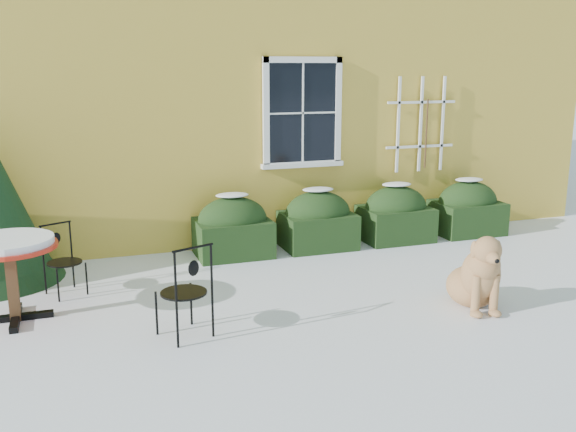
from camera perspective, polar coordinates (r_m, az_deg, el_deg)
name	(u,v)px	position (r m, az deg, el deg)	size (l,w,h in m)	color
ground	(318,316)	(7.06, 2.67, -8.89)	(80.00, 80.00, 0.00)	white
house	(190,37)	(13.31, -8.73, 15.44)	(12.40, 8.40, 6.40)	yellow
hedge_row	(357,218)	(9.80, 6.19, -0.17)	(4.95, 0.80, 0.91)	black
bistro_table	(9,252)	(7.30, -23.54, -2.97)	(0.98, 0.98, 0.91)	black
patio_chair_near	(186,291)	(6.45, -9.07, -6.58)	(0.56, 0.56, 0.98)	black
patio_chair_far	(63,260)	(8.05, -19.37, -3.68)	(0.50, 0.49, 0.84)	black
dog	(478,277)	(7.46, 16.52, -5.24)	(0.69, 0.96, 0.91)	tan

